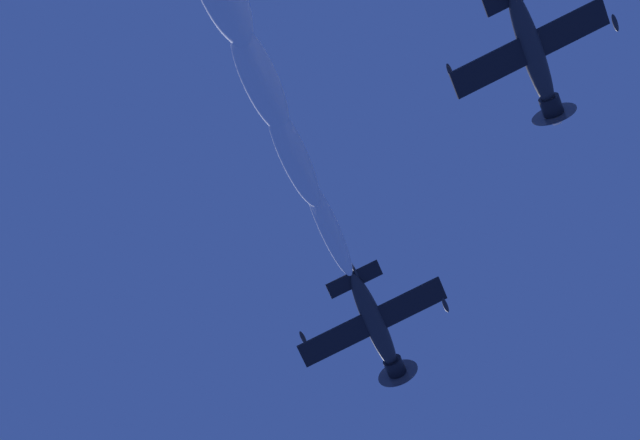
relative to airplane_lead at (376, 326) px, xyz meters
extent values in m
ellipsoid|color=#232328|center=(-0.22, -0.15, -0.03)|extent=(6.71, 5.19, 1.80)
cylinder|color=black|center=(2.50, 1.68, 0.20)|extent=(1.62, 1.64, 1.42)
cone|color=white|center=(3.09, 2.07, 0.25)|extent=(1.01, 0.94, 0.69)
cylinder|color=#3F3F47|center=(2.95, 1.98, 0.24)|extent=(1.84, 2.41, 2.99)
cube|color=black|center=(-0.42, -0.23, -0.22)|extent=(6.20, 8.25, 2.32)
ellipsoid|color=#232328|center=(-2.89, 3.34, 0.80)|extent=(0.99, 0.80, 0.38)
ellipsoid|color=#232328|center=(2.06, -3.80, -1.23)|extent=(0.99, 0.80, 0.38)
cube|color=black|center=(-2.83, -1.90, -0.19)|extent=(2.58, 3.20, 0.91)
cube|color=#232328|center=(-2.85, -2.07, 0.33)|extent=(1.27, 0.96, 1.27)
ellipsoid|color=#1E232D|center=(0.08, -0.07, 0.43)|extent=(1.87, 1.64, 0.96)
ellipsoid|color=#232328|center=(-2.56, -18.02, -0.08)|extent=(6.74, 5.20, 1.57)
cylinder|color=black|center=(0.17, -16.19, 0.02)|extent=(1.61, 1.69, 1.43)
cone|color=white|center=(0.76, -15.80, 0.04)|extent=(1.01, 0.97, 0.68)
cylinder|color=#3F3F47|center=(0.62, -15.89, 0.03)|extent=(1.80, 2.54, 3.08)
cube|color=black|center=(-2.76, -18.10, -0.26)|extent=(6.15, 8.16, 2.68)
ellipsoid|color=#232328|center=(-5.18, -14.55, 0.96)|extent=(0.99, 0.81, 0.35)
ellipsoid|color=#232328|center=(-0.35, -21.64, -1.48)|extent=(0.99, 0.81, 0.35)
ellipsoid|color=#1E232D|center=(-2.23, -17.95, 0.36)|extent=(1.87, 1.67, 0.92)
ellipsoid|color=white|center=(-5.80, -3.79, -0.17)|extent=(5.98, 4.52, 1.41)
ellipsoid|color=white|center=(-9.87, -6.45, -0.65)|extent=(6.19, 4.84, 1.78)
ellipsoid|color=white|center=(-13.63, -9.02, -0.56)|extent=(6.41, 5.16, 2.15)
camera|label=1|loc=(-20.57, -25.21, -58.82)|focal=64.83mm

